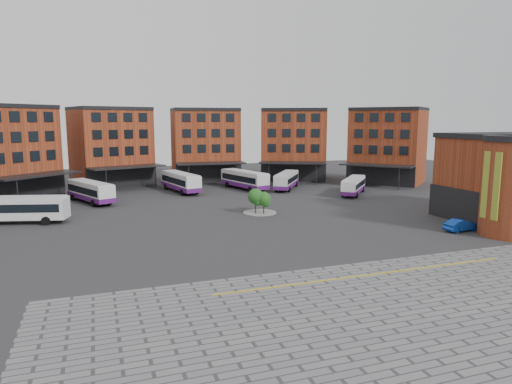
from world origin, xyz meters
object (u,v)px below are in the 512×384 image
object	(u,v)px
bus_c	(180,182)
bus_d	(244,179)
bus_b	(90,191)
bus_e	(286,180)
tree_island	(260,200)
bus_a	(17,208)
blue_car	(461,225)
bus_f	(354,185)

from	to	relation	value
bus_c	bus_d	world-z (taller)	bus_c
bus_b	bus_e	distance (m)	33.05
bus_d	bus_b	bearing A→B (deg)	175.12
tree_island	bus_b	bearing A→B (deg)	142.48
bus_a	bus_b	world-z (taller)	bus_a
bus_a	bus_d	world-z (taller)	bus_d
bus_a	bus_c	bearing A→B (deg)	-36.59
tree_island	blue_car	distance (m)	24.14
bus_b	bus_e	xyz separation A→B (m)	(32.93, 2.75, -0.10)
bus_a	bus_f	size ratio (longest dim) A/B	1.30
bus_f	bus_d	bearing A→B (deg)	-175.47
bus_b	blue_car	world-z (taller)	bus_b
bus_e	blue_car	bearing A→B (deg)	-45.60
bus_b	bus_e	bearing A→B (deg)	-19.36
bus_c	bus_d	distance (m)	11.28
bus_c	bus_e	world-z (taller)	bus_c
bus_d	bus_c	bearing A→B (deg)	160.05
tree_island	bus_f	size ratio (longest dim) A/B	0.49
bus_a	blue_car	size ratio (longest dim) A/B	2.86
bus_f	blue_car	xyz separation A→B (m)	(-2.17, -26.03, -0.84)
bus_c	blue_car	distance (m)	45.41
bus_a	tree_island	bearing A→B (deg)	-83.04
bus_b	bus_d	xyz separation A→B (m)	(25.75, 4.97, 0.07)
bus_b	bus_c	size ratio (longest dim) A/B	0.94
bus_d	bus_a	bearing A→B (deg)	-169.21
bus_b	bus_e	world-z (taller)	bus_b
bus_b	blue_car	xyz separation A→B (m)	(38.85, -32.52, -1.04)
bus_e	bus_b	bearing A→B (deg)	-140.36
bus_e	bus_f	world-z (taller)	bus_e
bus_b	tree_island	bearing A→B (deg)	-61.65
bus_f	blue_car	world-z (taller)	bus_f
bus_c	bus_f	xyz separation A→B (m)	(26.52, -12.28, -0.27)
bus_f	blue_car	bearing A→B (deg)	-53.33
bus_f	blue_car	size ratio (longest dim) A/B	2.19
tree_island	bus_c	distance (m)	22.96
tree_island	bus_a	distance (m)	29.48
tree_island	bus_d	world-z (taller)	tree_island
bus_d	bus_f	bearing A→B (deg)	-52.69
bus_e	bus_f	distance (m)	12.28
bus_b	bus_d	bearing A→B (deg)	-13.21
bus_c	bus_b	bearing A→B (deg)	-170.36
bus_d	bus_e	size ratio (longest dim) A/B	1.19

